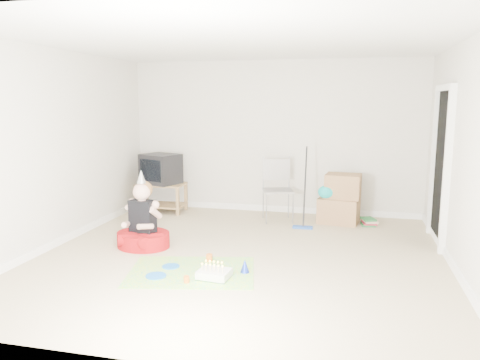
% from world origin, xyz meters
% --- Properties ---
extents(ground, '(5.00, 5.00, 0.00)m').
position_xyz_m(ground, '(0.00, 0.00, 0.00)').
color(ground, tan).
rests_on(ground, ground).
extents(doorway_recess, '(0.02, 0.90, 2.05)m').
position_xyz_m(doorway_recess, '(2.48, 1.20, 1.02)').
color(doorway_recess, black).
rests_on(doorway_recess, ground).
extents(tv_stand, '(0.82, 0.53, 0.50)m').
position_xyz_m(tv_stand, '(-1.90, 2.02, 0.29)').
color(tv_stand, olive).
rests_on(tv_stand, ground).
extents(crt_tv, '(0.74, 0.68, 0.51)m').
position_xyz_m(crt_tv, '(-1.90, 2.02, 0.76)').
color(crt_tv, black).
rests_on(crt_tv, tv_stand).
extents(folding_chair, '(0.57, 0.56, 1.02)m').
position_xyz_m(folding_chair, '(0.18, 1.86, 0.50)').
color(folding_chair, gray).
rests_on(folding_chair, ground).
extents(cardboard_boxes, '(0.68, 0.56, 0.78)m').
position_xyz_m(cardboard_boxes, '(1.15, 1.97, 0.37)').
color(cardboard_boxes, '#98704A').
rests_on(cardboard_boxes, ground).
extents(floor_mop, '(0.31, 0.41, 1.22)m').
position_xyz_m(floor_mop, '(0.62, 1.49, 0.26)').
color(floor_mop, '#224CAA').
rests_on(floor_mop, ground).
extents(book_pile, '(0.25, 0.29, 0.12)m').
position_xyz_m(book_pile, '(1.61, 1.92, 0.06)').
color(book_pile, '#226731').
rests_on(book_pile, ground).
extents(seated_woman, '(0.82, 0.82, 1.04)m').
position_xyz_m(seated_woman, '(-1.35, 0.09, 0.23)').
color(seated_woman, '#A70F12').
rests_on(seated_woman, ground).
extents(party_mat, '(1.59, 1.29, 0.01)m').
position_xyz_m(party_mat, '(-0.42, -0.65, 0.00)').
color(party_mat, '#E32F86').
rests_on(party_mat, ground).
extents(birthday_cake, '(0.36, 0.30, 0.15)m').
position_xyz_m(birthday_cake, '(-0.11, -0.78, 0.05)').
color(birthday_cake, silver).
rests_on(birthday_cake, party_mat).
extents(blue_plate_near, '(0.22, 0.22, 0.01)m').
position_xyz_m(blue_plate_near, '(-0.70, -0.56, 0.01)').
color(blue_plate_near, blue).
rests_on(blue_plate_near, party_mat).
extents(blue_plate_far, '(0.27, 0.27, 0.01)m').
position_xyz_m(blue_plate_far, '(-0.75, -0.88, 0.01)').
color(blue_plate_far, blue).
rests_on(blue_plate_far, party_mat).
extents(orange_cup_near, '(0.10, 0.10, 0.09)m').
position_xyz_m(orange_cup_near, '(-0.32, -0.27, 0.05)').
color(orange_cup_near, orange).
rests_on(orange_cup_near, party_mat).
extents(orange_cup_far, '(0.07, 0.07, 0.07)m').
position_xyz_m(orange_cup_far, '(-0.36, -0.97, 0.04)').
color(orange_cup_far, orange).
rests_on(orange_cup_far, party_mat).
extents(blue_party_hat, '(0.11, 0.11, 0.15)m').
position_xyz_m(blue_party_hat, '(0.18, -0.53, 0.08)').
color(blue_party_hat, '#1C36C4').
rests_on(blue_party_hat, party_mat).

